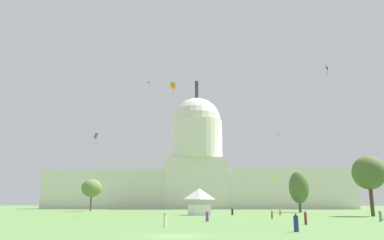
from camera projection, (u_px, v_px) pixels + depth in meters
The scene contains 22 objects.
ground_plane at pixel (175, 236), 31.39m from camera, with size 800.00×800.00×0.00m, color #567F42.
capitol_building at pixel (197, 171), 183.24m from camera, with size 146.94×25.14×64.17m.
event_tent at pixel (199, 201), 87.13m from camera, with size 5.78×5.17×6.09m.
tree_west_mid at pixel (92, 188), 129.26m from camera, with size 9.51×9.46×10.87m.
tree_east_far at pixel (369, 173), 79.88m from camera, with size 9.67×9.66×12.69m.
tree_east_mid at pixel (299, 187), 113.88m from camera, with size 8.04×8.14×12.37m.
person_grey_mid_left at pixel (380, 217), 56.01m from camera, with size 0.51×0.51×1.65m.
person_black_lawn_far_right at pixel (232, 212), 87.76m from camera, with size 0.66×0.66×1.71m.
person_maroon_front_left at pixel (306, 218), 48.02m from camera, with size 0.47×0.47×1.75m.
person_white_deep_crowd at pixel (165, 221), 43.29m from camera, with size 0.41×0.41×1.59m.
person_purple_aisle_center at pixel (207, 217), 56.63m from camera, with size 0.49×0.49×1.58m.
person_navy_near_tree_west at pixel (296, 223), 36.12m from camera, with size 0.53×0.53×1.75m.
person_orange_mid_right at pixel (280, 212), 85.51m from camera, with size 0.54×0.54×1.50m.
person_olive_front_right at pixel (272, 215), 65.37m from camera, with size 0.41×0.41×1.56m.
kite_yellow_low at pixel (274, 177), 135.27m from camera, with size 1.02×0.52×2.59m.
kite_blue_high at pixel (150, 83), 137.62m from camera, with size 1.20×1.78×3.29m.
kite_turquoise_high at pixel (104, 37), 115.44m from camera, with size 1.24×0.77×2.44m.
kite_white_mid at pixel (271, 135), 162.27m from camera, with size 1.70×1.56×0.15m.
kite_black_high at pixel (327, 69), 118.25m from camera, with size 0.48×0.89×3.61m.
kite_gold_mid at pixel (279, 135), 151.61m from camera, with size 1.27×1.27×1.04m.
kite_orange_mid at pixel (173, 86), 82.45m from camera, with size 1.35×1.27×3.88m.
kite_violet_low at pixel (96, 136), 78.30m from camera, with size 1.12×0.72×2.65m.
Camera 1 is at (3.13, -32.63, 2.70)m, focal length 35.05 mm.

